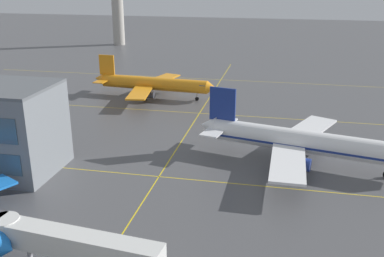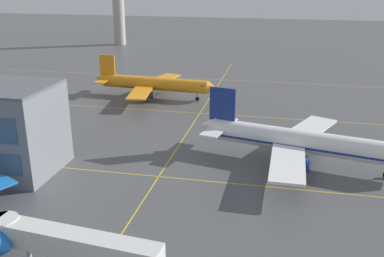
% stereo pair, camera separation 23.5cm
% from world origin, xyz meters
% --- Properties ---
extents(airliner_second_row, '(39.13, 33.24, 12.25)m').
position_xyz_m(airliner_second_row, '(23.18, 44.08, 4.18)').
color(airliner_second_row, white).
rests_on(airliner_second_row, ground).
extents(airliner_third_row, '(34.76, 29.89, 10.80)m').
position_xyz_m(airliner_third_row, '(-15.08, 81.32, 3.69)').
color(airliner_third_row, orange).
rests_on(airliner_third_row, ground).
extents(taxiway_markings, '(151.85, 157.46, 0.01)m').
position_xyz_m(taxiway_markings, '(0.00, 51.68, 0.00)').
color(taxiway_markings, yellow).
rests_on(taxiway_markings, ground).
extents(jet_bridge, '(21.67, 5.14, 5.58)m').
position_xyz_m(jet_bridge, '(-3.94, 7.56, 4.06)').
color(jet_bridge, silver).
rests_on(jet_bridge, ground).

